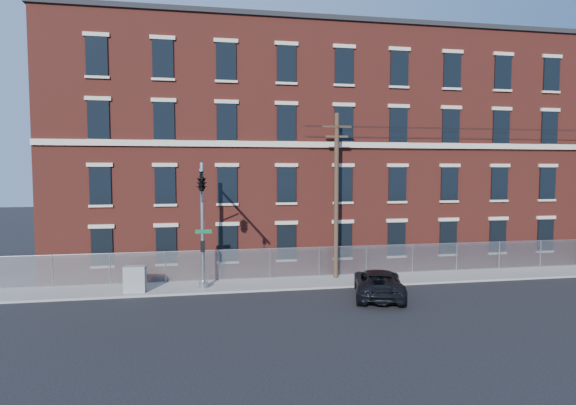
% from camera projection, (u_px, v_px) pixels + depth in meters
% --- Properties ---
extents(ground, '(140.00, 140.00, 0.00)m').
position_uv_depth(ground, '(328.00, 308.00, 22.87)').
color(ground, black).
rests_on(ground, ground).
extents(sidewalk, '(65.00, 3.00, 0.12)m').
position_uv_depth(sidewalk, '(489.00, 274.00, 29.89)').
color(sidewalk, gray).
rests_on(sidewalk, ground).
extents(mill_building, '(55.30, 14.32, 16.30)m').
position_uv_depth(mill_building, '(427.00, 152.00, 38.09)').
color(mill_building, maroon).
rests_on(mill_building, ground).
extents(chain_link_fence, '(59.06, 0.06, 1.85)m').
position_uv_depth(chain_link_fence, '(478.00, 255.00, 31.09)').
color(chain_link_fence, '#A5A8AD').
rests_on(chain_link_fence, ground).
extents(traffic_signal_mast, '(0.90, 6.75, 7.00)m').
position_uv_depth(traffic_signal_mast, '(202.00, 196.00, 23.59)').
color(traffic_signal_mast, '#9EA0A5').
rests_on(traffic_signal_mast, ground).
extents(utility_pole_near, '(1.80, 0.28, 10.00)m').
position_uv_depth(utility_pole_near, '(336.00, 193.00, 28.35)').
color(utility_pole_near, '#453122').
rests_on(utility_pole_near, ground).
extents(pickup_truck, '(3.85, 5.76, 1.47)m').
position_uv_depth(pickup_truck, '(378.00, 283.00, 24.81)').
color(pickup_truck, black).
rests_on(pickup_truck, ground).
extents(utility_cabinet, '(1.18, 0.65, 1.42)m').
position_uv_depth(utility_cabinet, '(135.00, 279.00, 25.27)').
color(utility_cabinet, gray).
rests_on(utility_cabinet, sidewalk).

